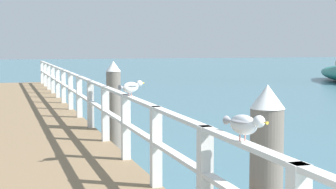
# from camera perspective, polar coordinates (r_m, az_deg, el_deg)

# --- Properties ---
(pier_deck) EXTENTS (2.46, 24.38, 0.52)m
(pier_deck) POSITION_cam_1_polar(r_m,az_deg,el_deg) (12.91, -14.03, -3.60)
(pier_deck) COLOR #846B4C
(pier_deck) RESTS_ON ground_plane
(pier_railing) EXTENTS (0.12, 22.90, 0.95)m
(pier_railing) POSITION_cam_1_polar(r_m,az_deg,el_deg) (12.91, -9.02, 0.32)
(pier_railing) COLOR silver
(pier_railing) RESTS_ON pier_deck
(dock_piling_far) EXTENTS (0.29, 0.29, 1.86)m
(dock_piling_far) POSITION_cam_1_polar(r_m,az_deg,el_deg) (10.95, -5.55, -1.42)
(dock_piling_far) COLOR #6B6056
(dock_piling_far) RESTS_ON ground_plane
(seagull_foreground) EXTENTS (0.23, 0.47, 0.21)m
(seagull_foreground) POSITION_cam_1_polar(r_m,az_deg,el_deg) (4.22, 7.76, -2.95)
(seagull_foreground) COLOR white
(seagull_foreground) RESTS_ON pier_railing
(seagull_background) EXTENTS (0.43, 0.29, 0.21)m
(seagull_background) POSITION_cam_1_polar(r_m,az_deg,el_deg) (7.77, -3.79, 0.80)
(seagull_background) COLOR white
(seagull_background) RESTS_ON pier_railing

